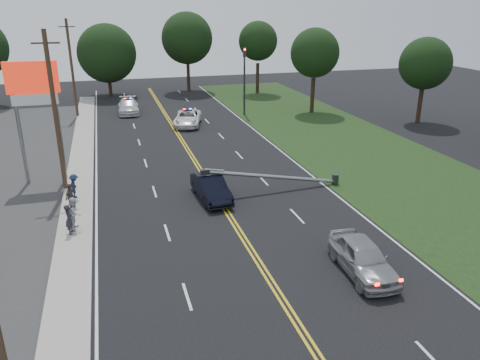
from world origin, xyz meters
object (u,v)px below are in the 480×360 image
object	(u,v)px
pylon_sign	(34,93)
emergency_b	(128,106)
waiting_sedan	(363,257)
fallen_streetlight	(281,177)
utility_pole_mid	(55,113)
bystander_a	(69,219)
bystander_c	(75,186)
traffic_signal	(244,76)
emergency_a	(188,118)
crashed_sedan	(211,188)
bystander_b	(75,213)
utility_pole_far	(72,68)
bystander_d	(71,197)

from	to	relation	value
pylon_sign	emergency_b	xyz separation A→B (m)	(6.69, 20.16, -5.23)
waiting_sedan	emergency_b	world-z (taller)	waiting_sedan
fallen_streetlight	utility_pole_mid	bearing A→B (deg)	163.36
bystander_a	fallen_streetlight	bearing A→B (deg)	-81.88
pylon_sign	bystander_a	bearing A→B (deg)	-77.74
pylon_sign	bystander_c	size ratio (longest dim) A/B	5.24
traffic_signal	fallen_streetlight	size ratio (longest dim) A/B	0.75
traffic_signal	emergency_a	bearing A→B (deg)	-155.27
utility_pole_mid	crashed_sedan	xyz separation A→B (m)	(8.76, -4.17, -4.35)
bystander_b	waiting_sedan	bearing A→B (deg)	-108.63
utility_pole_far	bystander_d	distance (m)	26.08
crashed_sedan	fallen_streetlight	bearing A→B (deg)	-1.99
waiting_sedan	bystander_c	size ratio (longest dim) A/B	2.97
utility_pole_mid	crashed_sedan	distance (m)	10.63
emergency_a	bystander_b	distance (m)	23.38
utility_pole_mid	bystander_a	world-z (taller)	utility_pole_mid
traffic_signal	emergency_b	size ratio (longest dim) A/B	1.34
traffic_signal	emergency_b	distance (m)	13.26
waiting_sedan	bystander_c	world-z (taller)	bystander_c
utility_pole_mid	traffic_signal	bearing A→B (deg)	45.80
bystander_c	emergency_a	bearing A→B (deg)	-30.91
traffic_signal	crashed_sedan	world-z (taller)	traffic_signal
utility_pole_mid	bystander_a	bearing A→B (deg)	-84.73
utility_pole_far	bystander_c	distance (m)	24.32
utility_pole_mid	crashed_sedan	bearing A→B (deg)	-25.43
fallen_streetlight	bystander_d	size ratio (longest dim) A/B	5.87
crashed_sedan	emergency_a	xyz separation A→B (m)	(1.95, 19.03, -0.00)
bystander_b	bystander_c	world-z (taller)	bystander_b
pylon_sign	bystander_d	distance (m)	7.88
fallen_streetlight	utility_pole_far	world-z (taller)	utility_pole_far
pylon_sign	bystander_b	xyz separation A→B (m)	(2.20, -8.36, -4.99)
emergency_b	traffic_signal	bearing A→B (deg)	-16.83
bystander_b	bystander_c	size ratio (longest dim) A/B	1.15
traffic_signal	bystander_c	bearing A→B (deg)	-130.10
fallen_streetlight	utility_pole_mid	distance (m)	14.58
traffic_signal	emergency_a	world-z (taller)	traffic_signal
emergency_b	bystander_a	distance (m)	29.47
emergency_b	pylon_sign	bearing A→B (deg)	-106.20
crashed_sedan	emergency_a	distance (m)	19.13
pylon_sign	bystander_d	size ratio (longest dim) A/B	5.02
crashed_sedan	emergency_b	size ratio (longest dim) A/B	0.84
pylon_sign	waiting_sedan	xyz separation A→B (m)	(14.67, -16.33, -5.22)
bystander_d	pylon_sign	bearing A→B (deg)	45.08
emergency_b	bystander_d	distance (m)	26.34
traffic_signal	utility_pole_mid	xyz separation A→B (m)	(-17.50, -18.00, 0.88)
pylon_sign	bystander_c	bearing A→B (deg)	-63.08
utility_pole_mid	bystander_d	size ratio (longest dim) A/B	6.28
utility_pole_far	waiting_sedan	bearing A→B (deg)	-69.80
traffic_signal	fallen_streetlight	distance (m)	22.62
crashed_sedan	bystander_d	xyz separation A→B (m)	(-8.20, 0.43, 0.18)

